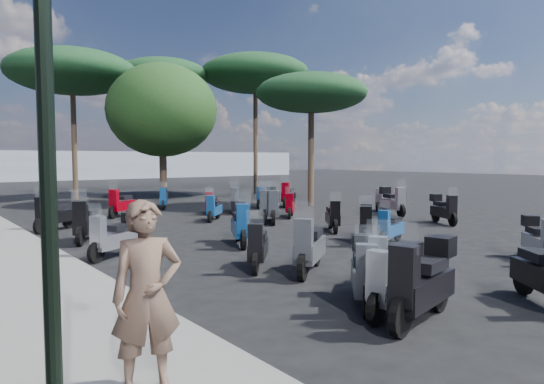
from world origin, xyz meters
TOP-DOWN VIEW (x-y plane):
  - ground at (0.00, 0.00)m, footprint 120.00×120.00m
  - lamp_post_0 at (-7.21, -7.27)m, footprint 0.38×1.07m
  - woman at (-6.19, -6.31)m, footprint 0.71×0.55m
  - scooter_0 at (-2.31, -6.03)m, footprint 1.59×0.67m
  - scooter_1 at (-1.54, -5.12)m, footprint 1.36×1.06m
  - scooter_2 at (-2.17, -2.51)m, footprint 1.13×1.24m
  - scooter_3 at (-4.08, 0.38)m, footprint 1.46×0.98m
  - scooter_4 at (-3.96, 2.86)m, footprint 1.09×1.65m
  - scooter_5 at (-4.13, 5.48)m, footprint 1.48×1.14m
  - scooter_6 at (-2.32, -6.51)m, footprint 1.84×0.73m
  - scooter_7 at (-2.32, -5.46)m, footprint 1.29×1.29m
  - scooter_8 at (-1.61, -3.45)m, footprint 1.55×1.19m
  - scooter_9 at (-0.93, -0.03)m, footprint 1.05×1.66m
  - scooter_10 at (1.05, 4.58)m, footprint 1.15×1.13m
  - scooter_11 at (-1.14, 7.79)m, footprint 1.44×1.17m
  - scooter_12 at (3.12, -5.70)m, footprint 1.24×1.21m
  - scooter_14 at (1.92, -1.80)m, footprint 1.36×1.20m
  - scooter_15 at (2.42, 2.84)m, footprint 1.26×1.54m
  - scooter_16 at (2.97, 6.15)m, footprint 1.05×1.52m
  - scooter_17 at (1.43, 9.53)m, footprint 0.89×1.43m
  - scooter_19 at (2.25, -2.34)m, footprint 1.45×0.66m
  - scooter_20 at (2.65, 0.16)m, footprint 1.04×1.31m
  - scooter_21 at (3.93, 3.70)m, footprint 1.18×1.19m
  - scooter_22 at (5.27, 7.05)m, footprint 1.47×0.87m
  - scooter_23 at (2.13, 6.57)m, footprint 1.07×1.15m
  - scooter_26 at (6.87, -0.96)m, footprint 0.98×1.49m
  - scooter_27 at (7.48, 1.69)m, footprint 0.96×1.71m
  - scooter_28 at (8.50, 2.96)m, footprint 1.55×0.70m
  - scooter_29 at (6.38, 6.82)m, footprint 1.53×1.24m
  - scooter_30 at (2.26, 3.13)m, footprint 1.26×1.54m
  - broadleaf_tree at (2.43, 11.65)m, footprint 5.33×5.33m
  - pine_0 at (5.01, 17.06)m, footprint 5.65×5.65m
  - pine_1 at (9.91, 14.25)m, footprint 6.75×6.75m
  - pine_2 at (-0.24, 16.98)m, footprint 6.84×6.84m
  - pine_3 at (7.48, 6.46)m, footprint 5.20×5.20m

SIDE VIEW (x-z plane):
  - ground at x=0.00m, z-range 0.00..0.00m
  - scooter_23 at x=2.13m, z-range -0.18..1.00m
  - scooter_19 at x=2.25m, z-range -0.18..1.01m
  - scooter_10 at x=1.05m, z-range -0.18..1.02m
  - scooter_20 at x=2.65m, z-range -0.19..1.06m
  - scooter_2 at x=-2.17m, z-range -0.19..1.07m
  - scooter_28 at x=8.50m, z-range -0.19..1.07m
  - scooter_1 at x=-1.54m, z-range -0.20..1.09m
  - scooter_21 at x=3.93m, z-range -0.15..1.07m
  - scooter_17 at x=1.43m, z-range -0.15..1.09m
  - scooter_22 at x=5.27m, z-range -0.15..1.10m
  - scooter_12 at x=3.12m, z-range -0.15..1.10m
  - scooter_16 at x=2.97m, z-range -0.21..1.17m
  - scooter_11 at x=-1.14m, z-range -0.21..1.18m
  - scooter_0 at x=-2.31m, z-range -0.16..1.13m
  - scooter_5 at x=-4.13m, z-range -0.21..1.19m
  - scooter_3 at x=-4.08m, z-range -0.16..1.13m
  - scooter_26 at x=6.87m, z-range -0.16..1.15m
  - scooter_14 at x=1.92m, z-range -0.16..1.15m
  - scooter_7 at x=-2.32m, z-range -0.16..1.16m
  - scooter_8 at x=-1.61m, z-range -0.22..1.24m
  - scooter_4 at x=-3.96m, z-range -0.23..1.25m
  - scooter_29 at x=6.38m, z-range -0.23..1.25m
  - scooter_15 at x=2.42m, z-range -0.23..1.26m
  - scooter_30 at x=2.26m, z-range -0.23..1.26m
  - scooter_9 at x=-0.93m, z-range -0.18..1.26m
  - scooter_27 at x=7.48m, z-range -0.18..1.27m
  - scooter_6 at x=-2.32m, z-range -0.18..1.30m
  - woman at x=-6.19m, z-range 0.15..1.89m
  - lamp_post_0 at x=-7.21m, z-range 0.41..4.07m
  - broadleaf_tree at x=2.43m, z-range 1.15..8.00m
  - pine_3 at x=7.48m, z-range 2.16..8.36m
  - pine_2 at x=-0.24m, z-range 2.82..10.89m
  - pine_0 at x=5.01m, z-range 3.09..11.33m
  - pine_1 at x=9.91m, z-range 3.13..11.78m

